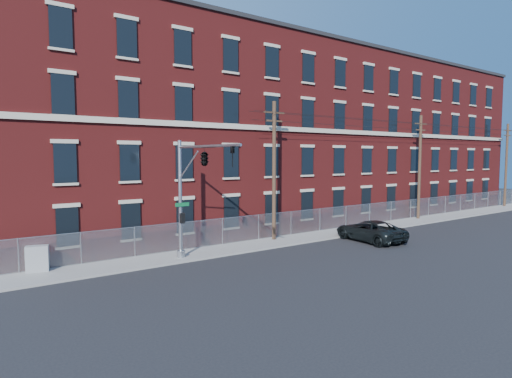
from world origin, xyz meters
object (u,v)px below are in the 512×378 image
Objects in this scene: traffic_signal_mast at (198,171)px; pickup_truck at (370,231)px; utility_pole_near at (274,168)px; utility_cabinet at (37,259)px.

pickup_truck is (13.65, -0.74, -4.62)m from traffic_signal_mast.
utility_pole_near is 7.28× the size of utility_cabinet.
utility_cabinet is at bearing 178.53° from utility_pole_near.
pickup_truck is at bearing -3.11° from traffic_signal_mast.
traffic_signal_mast is 9.63m from utility_cabinet.
utility_pole_near is at bearing 23.14° from traffic_signal_mast.
utility_cabinet is (-15.57, 0.40, -4.53)m from utility_pole_near.
utility_pole_near is 1.81× the size of pickup_truck.
pickup_truck is at bearing -36.37° from utility_pole_near.
utility_pole_near is at bearing -30.47° from pickup_truck.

